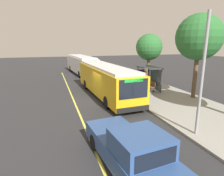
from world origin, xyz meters
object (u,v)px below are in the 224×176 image
Objects in this scene: pickup_truck at (130,149)px; pedestrian_commuter at (136,83)px; transit_bus_main at (106,79)px; waiting_bench at (150,86)px; route_sign_post at (146,80)px; transit_bus_second at (81,64)px.

pickup_truck reaches higher than pedestrian_commuter.
pedestrian_commuter is at bearing 153.69° from pickup_truck.
waiting_bench is (-0.07, 4.85, -0.98)m from transit_bus_main.
transit_bus_main reaches higher than pedestrian_commuter.
transit_bus_main is at bearing 168.94° from pickup_truck.
transit_bus_main is at bearing -89.12° from waiting_bench.
route_sign_post is at bearing -35.44° from waiting_bench.
waiting_bench is (14.49, 4.93, -0.98)m from transit_bus_second.
transit_bus_main is 7.32× the size of waiting_bench.
transit_bus_second reaches higher than waiting_bench.
transit_bus_main is 6.93× the size of pedestrian_commuter.
transit_bus_second is at bearing 175.42° from pickup_truck.
transit_bus_main reaches higher than waiting_bench.
pickup_truck is at bearing -31.39° from route_sign_post.
waiting_bench is 0.95× the size of pedestrian_commuter.
pedestrian_commuter is (0.44, 3.03, -0.50)m from transit_bus_main.
route_sign_post reaches higher than waiting_bench.
route_sign_post is at bearing 42.14° from transit_bus_main.
pickup_truck is at bearing -26.31° from pedestrian_commuter.
waiting_bench is at bearing 144.56° from route_sign_post.
pickup_truck is 3.49× the size of waiting_bench.
pickup_truck reaches higher than waiting_bench.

